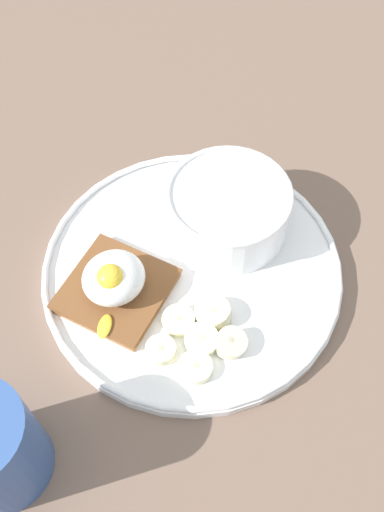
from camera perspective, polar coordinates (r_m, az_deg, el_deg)
The scene contains 11 objects.
ground_plane at distance 56.42cm, azimuth 0.00°, elevation -2.22°, with size 120.00×120.00×2.00cm, color brown.
plate at distance 54.89cm, azimuth 0.00°, elevation -1.26°, with size 28.77×28.77×1.60cm.
oatmeal_bowl at distance 55.46cm, azimuth 3.64°, elevation 4.63°, with size 12.12×12.12×5.40cm.
toast_slice at distance 53.22cm, azimuth -7.58°, elevation -3.36°, with size 11.30×11.30×1.05cm.
poached_egg at distance 51.22cm, azimuth -7.89°, elevation -2.22°, with size 7.60×6.27×3.99cm.
banana_slice_front at distance 50.40cm, azimuth 0.96°, elevation -8.38°, with size 4.32×4.27×1.50cm.
banana_slice_left at distance 51.43cm, azimuth 2.10°, elevation -5.76°, with size 3.36×3.52×1.78cm.
banana_slice_back at distance 50.18cm, azimuth 3.87°, elevation -8.68°, with size 3.15×3.34×1.91cm.
banana_slice_right at distance 50.22cm, azimuth -3.14°, elevation -9.37°, with size 3.52×3.53×1.08cm.
banana_slice_inner at distance 49.61cm, azimuth 0.34°, elevation -11.08°, with size 4.21×4.21×0.93cm.
banana_slice_outer at distance 51.40cm, azimuth -1.36°, elevation -6.48°, with size 3.31×3.26×1.09cm.
Camera 1 is at (20.82, 20.11, 49.43)cm, focal length 40.00 mm.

